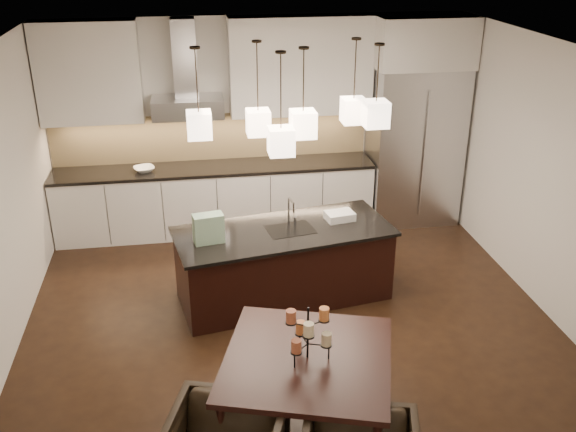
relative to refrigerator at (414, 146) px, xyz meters
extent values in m
cube|color=black|center=(-2.10, -2.38, -1.08)|extent=(5.50, 5.50, 0.02)
cube|color=white|center=(-2.10, -2.38, 1.73)|extent=(5.50, 5.50, 0.02)
cube|color=silver|center=(-2.10, 0.38, 0.32)|extent=(5.50, 0.02, 2.80)
cube|color=silver|center=(-2.10, -5.14, 0.32)|extent=(5.50, 0.02, 2.80)
cube|color=silver|center=(0.66, -2.38, 0.32)|extent=(0.02, 5.50, 2.80)
cube|color=#B7B7BA|center=(0.00, 0.00, 0.00)|extent=(1.20, 0.72, 2.15)
cube|color=silver|center=(0.00, 0.00, 1.40)|extent=(1.26, 0.72, 0.65)
cube|color=silver|center=(-2.73, 0.05, -0.64)|extent=(4.21, 0.62, 0.88)
cube|color=black|center=(-2.73, 0.05, -0.17)|extent=(4.21, 0.66, 0.04)
cube|color=tan|center=(-2.73, 0.35, 0.16)|extent=(4.21, 0.02, 0.63)
cube|color=silver|center=(-4.20, 0.19, 1.10)|extent=(1.25, 0.35, 1.25)
cube|color=silver|center=(-1.55, 0.19, 1.10)|extent=(1.85, 0.35, 1.25)
cube|color=#B7B7BA|center=(-3.03, 0.10, 0.65)|extent=(0.90, 0.52, 0.24)
cube|color=#B7B7BA|center=(-3.03, 0.21, 1.24)|extent=(0.30, 0.28, 0.96)
imported|color=silver|center=(-3.63, 0.00, -0.12)|extent=(0.32, 0.32, 0.06)
cube|color=black|center=(-2.09, -1.84, -0.68)|extent=(2.38, 1.27, 0.80)
cube|color=black|center=(-2.09, -1.84, -0.26)|extent=(2.46, 1.36, 0.04)
cube|color=#1C6439|center=(-2.90, -2.00, -0.09)|extent=(0.33, 0.21, 0.31)
cube|color=silver|center=(-1.44, -1.68, -0.20)|extent=(0.34, 0.27, 0.09)
cylinder|color=beige|center=(-2.10, -4.04, -0.12)|extent=(0.10, 0.10, 0.10)
cylinder|color=orange|center=(-2.27, -3.85, -0.12)|extent=(0.10, 0.10, 0.10)
cylinder|color=#AA5739|center=(-2.34, -4.09, -0.12)|extent=(0.10, 0.10, 0.10)
cylinder|color=orange|center=(-2.10, -3.94, 0.04)|extent=(0.10, 0.10, 0.10)
cylinder|color=#AA5739|center=(-2.36, -3.93, 0.04)|extent=(0.10, 0.10, 0.10)
cylinder|color=beige|center=(-2.26, -4.13, 0.04)|extent=(0.10, 0.10, 0.10)
cube|color=#FBDFC1|center=(-2.93, -1.88, 0.98)|extent=(0.24, 0.24, 0.26)
cube|color=#FBDFC1|center=(-2.32, -1.61, 0.90)|extent=(0.24, 0.24, 0.26)
cube|color=#FBDFC1|center=(-1.93, -2.05, 0.99)|extent=(0.24, 0.24, 0.26)
cube|color=#FBDFC1|center=(-1.31, -1.61, 0.98)|extent=(0.24, 0.24, 0.26)
cube|color=#FBDFC1|center=(-1.18, -1.97, 1.03)|extent=(0.24, 0.24, 0.26)
cube|color=#FBDFC1|center=(-2.18, -2.23, 0.88)|extent=(0.24, 0.24, 0.26)
camera|label=1|loc=(-3.04, -7.99, 2.74)|focal=40.00mm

